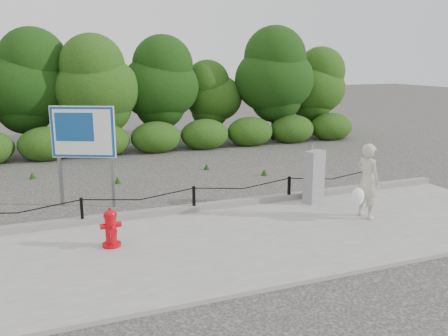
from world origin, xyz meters
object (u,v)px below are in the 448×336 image
object	(u,v)px
fire_hydrant	(111,228)
utility_cabinet	(314,177)
advertising_sign	(83,137)
pedestrian	(367,182)

from	to	relation	value
fire_hydrant	utility_cabinet	bearing A→B (deg)	7.67
fire_hydrant	advertising_sign	distance (m)	3.24
fire_hydrant	utility_cabinet	distance (m)	5.18
pedestrian	utility_cabinet	distance (m)	1.50
pedestrian	fire_hydrant	bearing A→B (deg)	75.83
pedestrian	utility_cabinet	world-z (taller)	pedestrian
fire_hydrant	pedestrian	world-z (taller)	pedestrian
utility_cabinet	advertising_sign	size ratio (longest dim) A/B	0.58
fire_hydrant	advertising_sign	bearing A→B (deg)	88.80
pedestrian	advertising_sign	bearing A→B (deg)	49.16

